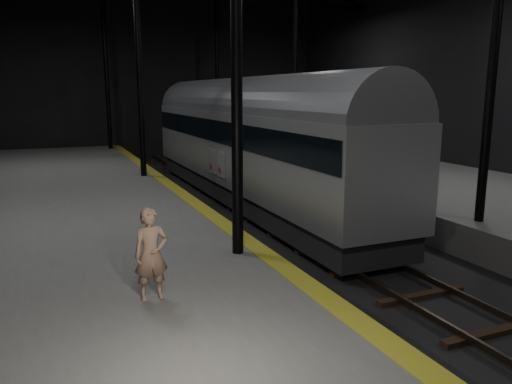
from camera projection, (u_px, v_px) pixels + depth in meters
ground at (300, 233)px, 17.06m from camera, size 44.00×44.00×0.00m
platform_left at (66, 244)px, 14.10m from camera, size 9.00×43.80×1.00m
platform_right at (468, 200)px, 19.82m from camera, size 9.00×43.80×1.00m
tactile_strip at (209, 213)px, 15.62m from camera, size 0.50×43.80×0.01m
track at (300, 231)px, 17.04m from camera, size 2.40×43.00×0.24m
train at (246, 136)px, 20.96m from camera, size 2.92×19.51×5.21m
woman at (151, 254)px, 9.00m from camera, size 0.63×0.43×1.70m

